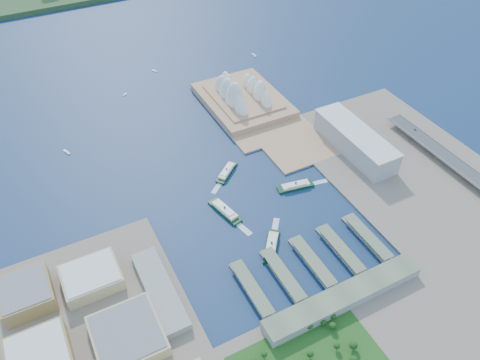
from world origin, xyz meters
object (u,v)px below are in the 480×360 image
ferry_a (225,210)px  ferry_d (296,185)px  toaster_building (355,141)px  car_c (415,130)px  ferry_c (272,245)px  ferry_b (227,171)px  opera_house (243,88)px

ferry_a → ferry_d: size_ratio=1.06×
toaster_building → car_c: size_ratio=32.10×
ferry_c → ferry_d: (86.54, 79.97, -0.16)m
ferry_d → ferry_b: bearing=54.9°
toaster_building → ferry_a: bearing=-173.6°
toaster_building → opera_house: bearing=114.2°
ferry_b → opera_house: bearing=105.6°
ferry_a → ferry_d: 111.93m
ferry_a → ferry_c: bearing=-86.1°
opera_house → toaster_building: opera_house is taller
opera_house → ferry_d: opera_house is taller
ferry_d → car_c: 234.64m
opera_house → ferry_d: size_ratio=3.34×
ferry_b → ferry_d: size_ratio=0.94×
toaster_building → ferry_b: 204.48m
opera_house → ferry_b: size_ratio=3.53×
toaster_building → ferry_a: 238.93m
toaster_building → ferry_d: (-125.05, -29.13, -15.40)m
opera_house → car_c: bearing=-47.4°
toaster_building → ferry_b: size_ratio=3.04×
ferry_c → ferry_a: bearing=-34.6°
ferry_d → ferry_c: bearing=142.4°
opera_house → ferry_b: opera_house is taller
ferry_a → ferry_c: (25.36, -82.40, -0.14)m
ferry_d → car_c: size_ratio=11.17×
ferry_c → car_c: (320.59, 92.76, 10.29)m
opera_house → ferry_c: opera_house is taller
ferry_a → ferry_c: 86.21m
ferry_a → car_c: bearing=-11.5°
opera_house → ferry_b: 192.00m
toaster_building → ferry_d: toaster_building is taller
ferry_a → car_c: 346.26m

